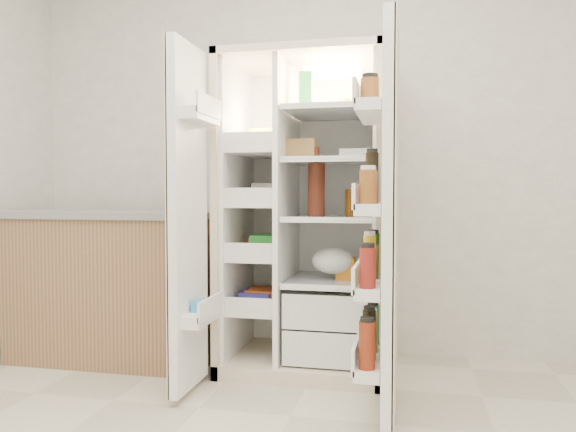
# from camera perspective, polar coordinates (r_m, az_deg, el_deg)

# --- Properties ---
(wall_back) EXTENTS (4.00, 0.02, 2.70)m
(wall_back) POSITION_cam_1_polar(r_m,az_deg,el_deg) (3.56, 4.04, 7.69)
(wall_back) COLOR white
(wall_back) RESTS_ON floor
(refrigerator) EXTENTS (0.92, 0.70, 1.80)m
(refrigerator) POSITION_cam_1_polar(r_m,az_deg,el_deg) (3.22, 2.38, -2.53)
(refrigerator) COLOR beige
(refrigerator) RESTS_ON floor
(freezer_door) EXTENTS (0.15, 0.40, 1.72)m
(freezer_door) POSITION_cam_1_polar(r_m,az_deg,el_deg) (2.78, -10.37, -0.29)
(freezer_door) COLOR white
(freezer_door) RESTS_ON floor
(fridge_door) EXTENTS (0.17, 0.58, 1.72)m
(fridge_door) POSITION_cam_1_polar(r_m,az_deg,el_deg) (2.47, 10.22, -1.10)
(fridge_door) COLOR white
(fridge_door) RESTS_ON floor
(kitchen_counter) EXTENTS (1.26, 0.67, 0.91)m
(kitchen_counter) POSITION_cam_1_polar(r_m,az_deg,el_deg) (3.57, -17.12, -6.77)
(kitchen_counter) COLOR #9B724D
(kitchen_counter) RESTS_ON floor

